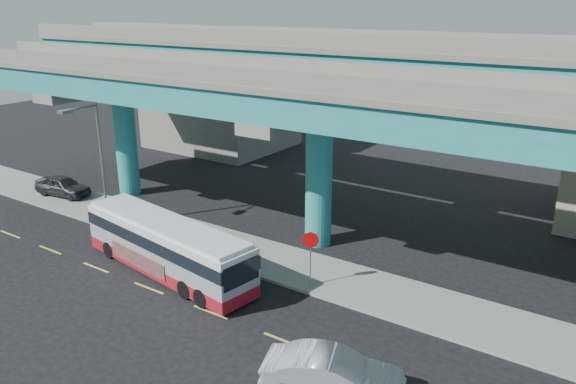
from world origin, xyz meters
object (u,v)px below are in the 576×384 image
Objects in this scene: sedan at (333,375)px; street_lamp at (92,148)px; stop_sign at (310,246)px; transit_bus at (167,245)px; parked_car at (63,186)px.

sedan is 20.83m from street_lamp.
sedan is 8.08m from stop_sign.
street_lamp is at bearing 174.13° from transit_bus.
street_lamp reaches higher than transit_bus.
sedan is (11.75, -3.57, -0.74)m from transit_bus.
parked_car is 8.46m from street_lamp.
transit_bus is at bearing -114.49° from parked_car.
sedan is 27.71m from parked_car.
transit_bus is 12.31m from sedan.
stop_sign is at bearing 2.86° from street_lamp.
transit_bus is at bearing -14.21° from street_lamp.
transit_bus is 7.42m from stop_sign.
stop_sign is at bearing 29.95° from transit_bus.
sedan is at bearing -114.90° from parked_car.
stop_sign is (6.88, 2.72, 0.63)m from transit_bus.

